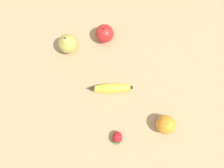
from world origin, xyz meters
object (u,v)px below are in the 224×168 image
(pear, at_px, (68,43))
(orange, at_px, (165,125))
(banana, at_px, (111,88))
(apple, at_px, (104,33))
(strawberry, at_px, (117,139))

(pear, bearing_deg, orange, -67.23)
(banana, bearing_deg, pear, -48.32)
(banana, relative_size, apple, 2.06)
(banana, bearing_deg, strawberry, 94.91)
(orange, bearing_deg, strawberry, 169.10)
(pear, relative_size, apple, 1.19)
(orange, relative_size, pear, 0.73)
(orange, height_order, apple, apple)
(pear, xyz_separation_m, strawberry, (0.01, -0.44, -0.03))
(orange, distance_m, pear, 0.52)
(strawberry, bearing_deg, pear, -140.96)
(pear, bearing_deg, strawberry, -88.36)
(apple, bearing_deg, pear, 172.05)
(strawberry, height_order, apple, apple)
(strawberry, bearing_deg, apple, -162.16)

